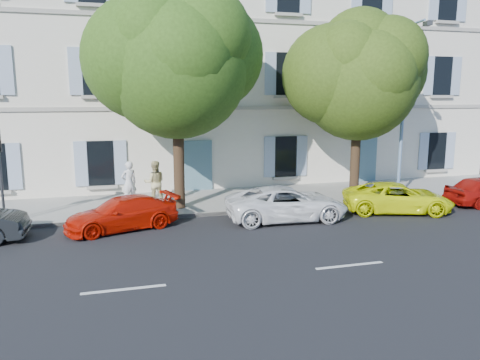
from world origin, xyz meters
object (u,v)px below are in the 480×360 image
object	(u,v)px
car_red_coupe	(122,213)
tree_right	(359,82)
pedestrian_a	(129,183)
car_yellow_supercar	(398,198)
pedestrian_b	(155,183)
tree_left	(177,67)
car_white_coupe	(287,203)
street_lamp	(405,101)

from	to	relation	value
car_red_coupe	tree_right	bearing A→B (deg)	85.48
tree_right	pedestrian_a	size ratio (longest dim) A/B	4.35
car_yellow_supercar	pedestrian_a	distance (m)	10.84
car_red_coupe	pedestrian_b	size ratio (longest dim) A/B	2.16
car_red_coupe	pedestrian_a	world-z (taller)	pedestrian_a
tree_left	car_white_coupe	bearing A→B (deg)	-33.27
street_lamp	car_white_coupe	bearing A→B (deg)	-162.81
pedestrian_b	tree_right	bearing A→B (deg)	177.06
car_red_coupe	tree_left	world-z (taller)	tree_left
tree_right	pedestrian_b	size ratio (longest dim) A/B	4.33
car_red_coupe	tree_right	size ratio (longest dim) A/B	0.50
street_lamp	tree_left	bearing A→B (deg)	177.04
car_red_coupe	car_white_coupe	size ratio (longest dim) A/B	0.86
car_red_coupe	pedestrian_a	bearing A→B (deg)	156.21
tree_right	car_yellow_supercar	bearing A→B (deg)	-79.59
pedestrian_b	street_lamp	bearing A→B (deg)	174.36
car_white_coupe	car_yellow_supercar	bearing A→B (deg)	-87.25
car_white_coupe	tree_left	size ratio (longest dim) A/B	0.53
car_yellow_supercar	tree_left	size ratio (longest dim) A/B	0.49
car_red_coupe	tree_left	distance (m)	5.93
car_yellow_supercar	tree_left	distance (m)	10.04
pedestrian_b	car_yellow_supercar	bearing A→B (deg)	161.90
tree_right	pedestrian_a	bearing A→B (deg)	174.47
street_lamp	car_red_coupe	bearing A→B (deg)	-172.80
car_yellow_supercar	tree_left	xyz separation A→B (m)	(-8.32, 2.45, 5.06)
car_red_coupe	pedestrian_b	bearing A→B (deg)	137.68
car_red_coupe	pedestrian_a	xyz separation A→B (m)	(0.39, 3.14, 0.48)
car_red_coupe	pedestrian_a	size ratio (longest dim) A/B	2.17
car_red_coupe	tree_left	xyz separation A→B (m)	(2.30, 2.02, 5.08)
tree_left	tree_right	xyz separation A→B (m)	(7.84, 0.17, -0.50)
car_red_coupe	car_yellow_supercar	xyz separation A→B (m)	(10.62, -0.42, 0.02)
street_lamp	pedestrian_a	size ratio (longest dim) A/B	4.14
tree_left	street_lamp	bearing A→B (deg)	-2.96
car_yellow_supercar	pedestrian_b	distance (m)	9.82
tree_left	car_red_coupe	bearing A→B (deg)	-138.63
car_white_coupe	street_lamp	bearing A→B (deg)	-69.40
pedestrian_b	tree_left	bearing A→B (deg)	135.91
pedestrian_a	pedestrian_b	size ratio (longest dim) A/B	1.00
pedestrian_a	pedestrian_b	world-z (taller)	pedestrian_b
car_red_coupe	car_yellow_supercar	bearing A→B (deg)	71.00
car_white_coupe	street_lamp	xyz separation A→B (m)	(6.11, 1.89, 3.72)
tree_left	pedestrian_b	bearing A→B (deg)	133.92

